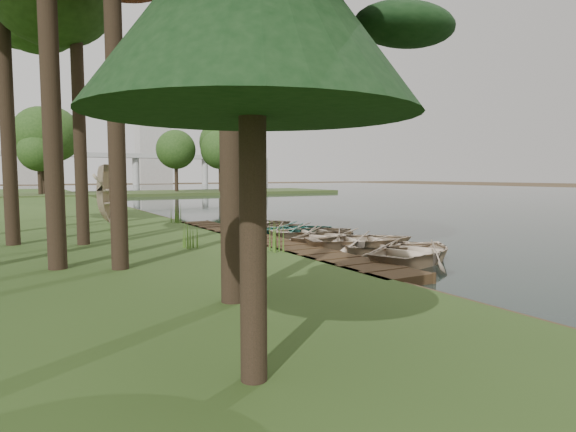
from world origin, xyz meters
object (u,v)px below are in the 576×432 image
boardwalk (262,243)px  rowboat_2 (362,238)px  rowboat_1 (392,245)px  stored_rowboat (108,217)px  rowboat_0 (416,249)px

boardwalk → rowboat_2: rowboat_2 is taller
rowboat_1 → stored_rowboat: (-6.94, 13.21, 0.21)m
boardwalk → rowboat_1: (2.81, -4.16, 0.25)m
stored_rowboat → rowboat_0: bearing=-120.5°
rowboat_1 → stored_rowboat: size_ratio=1.12×
rowboat_0 → stored_rowboat: bearing=2.3°
stored_rowboat → rowboat_2: bearing=-115.4°
rowboat_2 → boardwalk: bearing=58.0°
stored_rowboat → boardwalk: bearing=-120.3°
rowboat_0 → rowboat_2: size_ratio=0.99×
boardwalk → stored_rowboat: bearing=114.5°
rowboat_2 → stored_rowboat: bearing=45.2°
rowboat_0 → stored_rowboat: size_ratio=1.34×
rowboat_0 → rowboat_2: rowboat_2 is taller
rowboat_1 → rowboat_2: 1.34m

